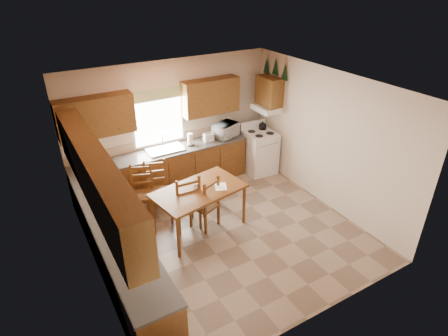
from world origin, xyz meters
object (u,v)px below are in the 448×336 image
stove (260,152)px  chair_far_right (157,188)px  dining_table (200,209)px  microwave (226,130)px  chair_near_right (204,202)px  chair_far_left (142,192)px  chair_near_left (185,201)px

stove → chair_far_right: size_ratio=0.92×
dining_table → stove: bearing=19.6°
dining_table → chair_far_right: chair_far_right is taller
microwave → chair_near_right: microwave is taller
stove → chair_far_right: 2.70m
microwave → chair_far_right: 2.14m
microwave → chair_near_right: size_ratio=0.50×
stove → dining_table: size_ratio=0.61×
dining_table → chair_far_right: 1.03m
microwave → dining_table: bearing=-154.6°
chair_far_right → chair_far_left: bearing=-170.5°
dining_table → chair_near_left: size_ratio=1.42×
microwave → chair_near_right: 2.16m
microwave → chair_far_left: (-2.23, -0.66, -0.56)m
microwave → chair_far_left: 2.39m
chair_far_right → dining_table: bearing=-46.6°
chair_near_left → chair_far_left: bearing=-52.1°
microwave → chair_far_right: bearing=178.0°
chair_near_left → stove: bearing=-153.0°
chair_far_left → microwave: bearing=37.3°
microwave → dining_table: (-1.50, -1.61, -0.65)m
dining_table → chair_far_right: size_ratio=1.52×
chair_far_left → chair_far_right: (0.28, -0.04, 0.01)m
dining_table → chair_far_left: bearing=117.3°
stove → chair_far_left: size_ratio=0.94×
chair_far_right → microwave: bearing=36.7°
chair_near_right → chair_far_right: chair_far_right is taller
chair_near_left → microwave: bearing=-137.3°
chair_near_left → dining_table: bearing=138.4°
chair_far_left → stove: bearing=27.2°
microwave → chair_near_right: bearing=-152.9°
dining_table → chair_far_right: (-0.45, 0.91, 0.10)m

